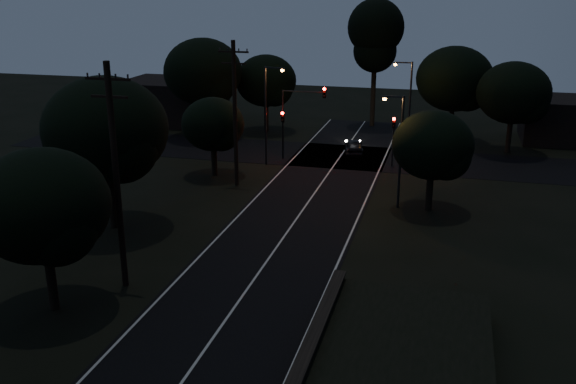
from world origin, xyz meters
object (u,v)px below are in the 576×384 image
Objects in this scene: streetlight_a at (268,109)px; car at (354,146)px; streetlight_c at (398,144)px; utility_pole_far at (235,112)px; signal_mast at (303,109)px; streetlight_b at (408,102)px; tall_pine at (376,35)px; signal_right at (394,132)px; signal_left at (283,126)px; utility_pole_mid at (116,174)px.

streetlight_a reaches higher than car.
utility_pole_far is at bearing 170.40° from streetlight_c.
streetlight_a is at bearing -140.23° from signal_mast.
streetlight_b reaches higher than streetlight_c.
tall_pine is 3.13× the size of signal_right.
signal_left is at bearing 80.06° from utility_pole_far.
signal_right reaches higher than car.
utility_pole_mid is 25.22m from signal_mast.
utility_pole_mid is at bearing -97.04° from signal_mast.
streetlight_b reaches higher than signal_mast.
streetlight_c reaches higher than signal_right.
streetlight_a is at bearing 88.27° from utility_pole_mid.
signal_mast is 0.83× the size of streetlight_c.
streetlight_c is at bearing 51.74° from utility_pole_mid.
streetlight_a is 2.08× the size of car.
car is (-4.36, -0.82, -3.98)m from streetlight_b.
streetlight_c is at bearing -9.60° from utility_pole_far.
streetlight_a reaches higher than signal_right.
tall_pine is 1.71× the size of streetlight_c.
signal_left is 10.84m from streetlight_b.
streetlight_c is (4.83, -25.00, -4.89)m from tall_pine.
tall_pine is 16.27m from signal_mast.
signal_left is at bearing 180.00° from signal_right.
tall_pine is 18.71m from streetlight_a.
streetlight_c is 1.95× the size of car.
streetlight_a is at bearing -150.52° from streetlight_b.
car is (-0.05, -11.82, -8.59)m from tall_pine.
signal_left is 0.55× the size of streetlight_c.
signal_right is at bearing 37.00° from utility_pole_far.
signal_left is (-5.60, -15.01, -6.40)m from tall_pine.
streetlight_c is (0.52, -14.00, -0.29)m from streetlight_b.
signal_mast is 0.78× the size of streetlight_a.
signal_mast is at bearing -104.62° from tall_pine.
utility_pole_far is 14.02m from car.
utility_pole_far is at bearing -96.59° from streetlight_a.
signal_right is at bearing -100.00° from streetlight_b.
signal_right is 0.51× the size of streetlight_a.
tall_pine is 3.34× the size of car.
tall_pine is 2.05× the size of signal_mast.
signal_right is 0.66× the size of signal_mast.
car is (3.86, 3.19, -3.68)m from signal_mast.
utility_pole_mid reaches higher than signal_left.
streetlight_c reaches higher than signal_mast.
tall_pine is at bearing -102.12° from car.
signal_left is at bearing -179.87° from signal_mast.
signal_right is at bearing 11.34° from streetlight_a.
streetlight_a is (-2.39, -1.99, 0.30)m from signal_mast.
utility_pole_far reaches higher than streetlight_a.
utility_pole_far reaches higher than streetlight_c.
signal_right is at bearing -0.03° from signal_mast.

